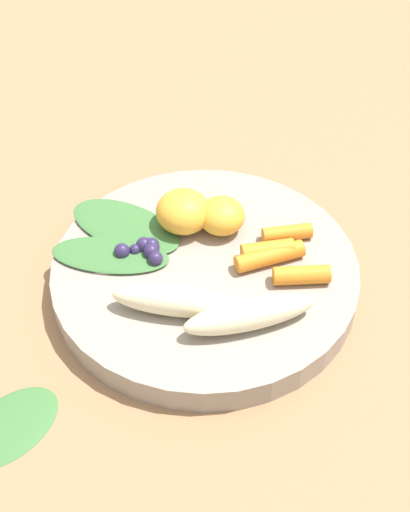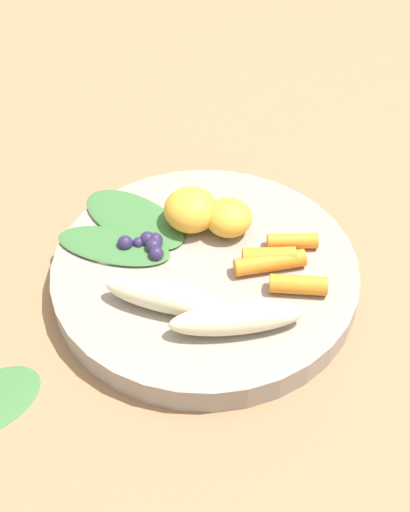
{
  "view_description": "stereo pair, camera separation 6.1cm",
  "coord_description": "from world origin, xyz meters",
  "px_view_note": "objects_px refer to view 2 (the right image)",
  "views": [
    {
      "loc": [
        -0.36,
        0.24,
        0.47
      ],
      "look_at": [
        0.0,
        0.0,
        0.04
      ],
      "focal_mm": 48.09,
      "sensor_mm": 36.0,
      "label": 1
    },
    {
      "loc": [
        -0.39,
        0.18,
        0.47
      ],
      "look_at": [
        0.0,
        0.0,
        0.04
      ],
      "focal_mm": 48.09,
      "sensor_mm": 36.0,
      "label": 2
    }
  ],
  "objects_px": {
    "bowl": "(205,274)",
    "banana_peeled_right": "(169,298)",
    "banana_peeled_left": "(237,318)",
    "orange_segment_near": "(191,210)"
  },
  "relations": [
    {
      "from": "bowl",
      "to": "banana_peeled_right",
      "type": "xyz_separation_m",
      "value": [
        -0.04,
        0.05,
        0.03
      ]
    },
    {
      "from": "banana_peeled_left",
      "to": "orange_segment_near",
      "type": "distance_m",
      "value": 0.13
    },
    {
      "from": "bowl",
      "to": "banana_peeled_left",
      "type": "height_order",
      "value": "banana_peeled_left"
    },
    {
      "from": "banana_peeled_left",
      "to": "banana_peeled_right",
      "type": "bearing_deg",
      "value": 150.4
    },
    {
      "from": "banana_peeled_left",
      "to": "bowl",
      "type": "bearing_deg",
      "value": 101.49
    },
    {
      "from": "orange_segment_near",
      "to": "banana_peeled_left",
      "type": "bearing_deg",
      "value": 171.99
    },
    {
      "from": "banana_peeled_left",
      "to": "orange_segment_near",
      "type": "bearing_deg",
      "value": 99.46
    },
    {
      "from": "bowl",
      "to": "orange_segment_near",
      "type": "xyz_separation_m",
      "value": [
        0.05,
        -0.01,
        0.03
      ]
    },
    {
      "from": "banana_peeled_left",
      "to": "banana_peeled_right",
      "type": "distance_m",
      "value": 0.06
    },
    {
      "from": "bowl",
      "to": "orange_segment_near",
      "type": "distance_m",
      "value": 0.06
    }
  ]
}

